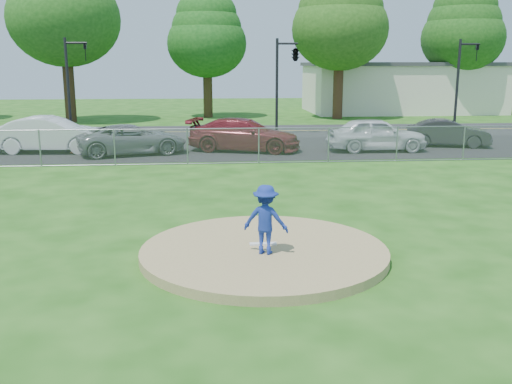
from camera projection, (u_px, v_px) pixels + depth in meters
ground at (238, 172)px, 22.22m from camera, size 120.00×120.00×0.00m
pitchers_mound at (264, 252)px, 12.48m from camera, size 5.40×5.40×0.20m
pitching_rubber at (263, 244)px, 12.65m from camera, size 0.60×0.15×0.04m
chain_link_fence at (235, 146)px, 24.00m from camera, size 40.00×0.06×1.50m
parking_lot at (231, 148)px, 28.54m from camera, size 50.00×8.00×0.01m
street at (225, 131)px, 35.83m from camera, size 60.00×7.00×0.01m
commercial_building at (400, 87)px, 50.34m from camera, size 16.40×9.40×4.30m
tree_left at (63, 4)px, 39.89m from camera, size 7.84×7.84×12.53m
tree_center at (207, 33)px, 44.05m from camera, size 6.16×6.16×9.84m
tree_right at (340, 16)px, 42.71m from camera, size 7.28×7.28×11.63m
tree_far_right at (463, 28)px, 46.70m from camera, size 6.72×6.72×10.74m
traffic_signal_left at (72, 78)px, 32.40m from camera, size 1.28×0.20×5.60m
traffic_signal_center at (294, 56)px, 33.22m from camera, size 1.42×2.48×5.60m
traffic_signal_right at (462, 77)px, 34.37m from camera, size 1.28×0.20×5.60m
pitcher at (266, 219)px, 11.93m from camera, size 1.08×0.83×1.48m
traffic_cone at (74, 145)px, 27.03m from camera, size 0.40×0.40×0.78m
parked_car_white at (51, 134)px, 27.09m from camera, size 5.28×2.12×1.70m
parked_car_gray at (132, 139)px, 26.56m from camera, size 5.43×3.60×1.39m
parked_car_darkred at (244, 135)px, 27.54m from camera, size 5.81×3.67×1.57m
parked_car_pearl at (376, 134)px, 27.55m from camera, size 4.75×1.94×1.61m
parked_car_charcoal at (448, 133)px, 29.13m from camera, size 4.39×2.50×1.37m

